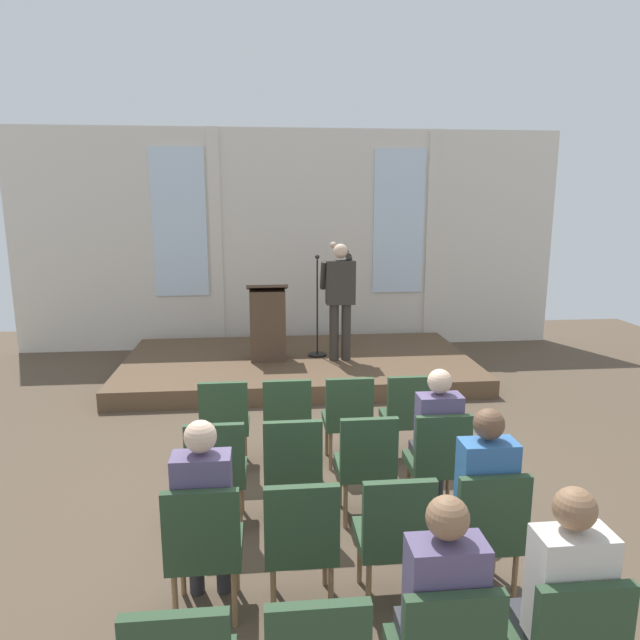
% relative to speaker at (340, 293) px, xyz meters
% --- Properties ---
extents(ground_plane, '(14.67, 14.67, 0.00)m').
position_rel_speaker_xyz_m(ground_plane, '(-0.61, -3.74, -1.27)').
color(ground_plane, brown).
extents(rear_partition, '(9.50, 0.14, 3.79)m').
position_rel_speaker_xyz_m(rear_partition, '(-0.59, 1.90, 0.65)').
color(rear_partition, silver).
rests_on(rear_partition, ground).
extents(stage_platform, '(5.19, 2.84, 0.25)m').
position_rel_speaker_xyz_m(stage_platform, '(-0.61, 0.18, -1.14)').
color(stage_platform, brown).
rests_on(stage_platform, ground).
extents(speaker, '(0.50, 0.69, 1.73)m').
position_rel_speaker_xyz_m(speaker, '(0.00, 0.00, 0.00)').
color(speaker, '#332D28').
rests_on(speaker, stage_platform).
extents(mic_stand, '(0.28, 0.28, 1.55)m').
position_rel_speaker_xyz_m(mic_stand, '(-0.31, 0.26, -0.67)').
color(mic_stand, black).
rests_on(mic_stand, stage_platform).
extents(lectern, '(0.60, 0.48, 1.16)m').
position_rel_speaker_xyz_m(lectern, '(-1.06, 0.14, -0.46)').
color(lectern, '#4C3828').
rests_on(lectern, stage_platform).
extents(chair_r0_c0, '(0.46, 0.44, 0.94)m').
position_rel_speaker_xyz_m(chair_r0_c0, '(-1.52, -2.96, -0.73)').
color(chair_r0_c0, olive).
rests_on(chair_r0_c0, ground).
extents(chair_r0_c1, '(0.46, 0.44, 0.94)m').
position_rel_speaker_xyz_m(chair_r0_c1, '(-0.91, -2.96, -0.73)').
color(chair_r0_c1, olive).
rests_on(chair_r0_c1, ground).
extents(chair_r0_c2, '(0.46, 0.44, 0.94)m').
position_rel_speaker_xyz_m(chair_r0_c2, '(-0.31, -2.96, -0.73)').
color(chair_r0_c2, olive).
rests_on(chair_r0_c2, ground).
extents(chair_r0_c3, '(0.46, 0.44, 0.94)m').
position_rel_speaker_xyz_m(chair_r0_c3, '(0.29, -2.96, -0.73)').
color(chair_r0_c3, olive).
rests_on(chair_r0_c3, ground).
extents(chair_r1_c0, '(0.46, 0.44, 0.94)m').
position_rel_speaker_xyz_m(chair_r1_c0, '(-1.52, -3.99, -0.73)').
color(chair_r1_c0, olive).
rests_on(chair_r1_c0, ground).
extents(chair_r1_c1, '(0.46, 0.44, 0.94)m').
position_rel_speaker_xyz_m(chair_r1_c1, '(-0.91, -3.99, -0.73)').
color(chair_r1_c1, olive).
rests_on(chair_r1_c1, ground).
extents(chair_r1_c2, '(0.46, 0.44, 0.94)m').
position_rel_speaker_xyz_m(chair_r1_c2, '(-0.31, -3.99, -0.73)').
color(chair_r1_c2, olive).
rests_on(chair_r1_c2, ground).
extents(chair_r1_c3, '(0.46, 0.44, 0.94)m').
position_rel_speaker_xyz_m(chair_r1_c3, '(0.29, -3.99, -0.73)').
color(chair_r1_c3, olive).
rests_on(chair_r1_c3, ground).
extents(audience_r1_c3, '(0.36, 0.39, 1.27)m').
position_rel_speaker_xyz_m(audience_r1_c3, '(0.29, -3.91, -0.56)').
color(audience_r1_c3, '#2D2D33').
rests_on(audience_r1_c3, ground).
extents(chair_r2_c0, '(0.46, 0.44, 0.94)m').
position_rel_speaker_xyz_m(chair_r2_c0, '(-1.52, -5.02, -0.73)').
color(chair_r2_c0, olive).
rests_on(chair_r2_c0, ground).
extents(audience_r2_c0, '(0.36, 0.39, 1.31)m').
position_rel_speaker_xyz_m(audience_r2_c0, '(-1.52, -4.94, -0.54)').
color(audience_r2_c0, '#2D2D33').
rests_on(audience_r2_c0, ground).
extents(chair_r2_c1, '(0.46, 0.44, 0.94)m').
position_rel_speaker_xyz_m(chair_r2_c1, '(-0.91, -5.02, -0.73)').
color(chair_r2_c1, olive).
rests_on(chair_r2_c1, ground).
extents(chair_r2_c2, '(0.46, 0.44, 0.94)m').
position_rel_speaker_xyz_m(chair_r2_c2, '(-0.31, -5.02, -0.73)').
color(chair_r2_c2, olive).
rests_on(chair_r2_c2, ground).
extents(chair_r2_c3, '(0.46, 0.44, 0.94)m').
position_rel_speaker_xyz_m(chair_r2_c3, '(0.29, -5.02, -0.73)').
color(chair_r2_c3, olive).
rests_on(chair_r2_c3, ground).
extents(audience_r2_c3, '(0.36, 0.39, 1.32)m').
position_rel_speaker_xyz_m(audience_r2_c3, '(0.29, -4.94, -0.53)').
color(audience_r2_c3, '#2D2D33').
rests_on(audience_r2_c3, ground).
extents(audience_r3_c2, '(0.36, 0.39, 1.31)m').
position_rel_speaker_xyz_m(audience_r3_c2, '(-0.31, -5.97, -0.54)').
color(audience_r3_c2, '#2D2D33').
rests_on(audience_r3_c2, ground).
extents(audience_r3_c3, '(0.36, 0.39, 1.33)m').
position_rel_speaker_xyz_m(audience_r3_c3, '(0.29, -5.97, -0.53)').
color(audience_r3_c3, '#2D2D33').
rests_on(audience_r3_c3, ground).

